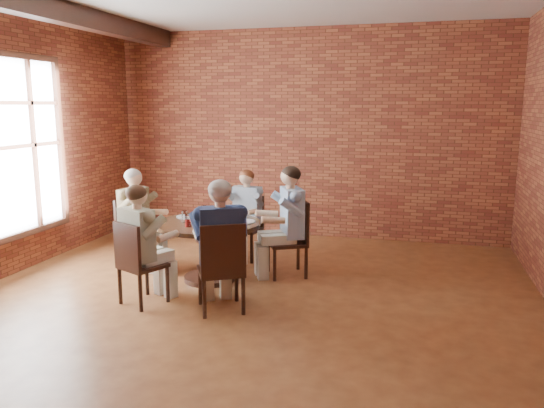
% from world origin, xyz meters
% --- Properties ---
extents(floor, '(7.00, 7.00, 0.00)m').
position_xyz_m(floor, '(0.00, 0.00, 0.00)').
color(floor, '#94592D').
rests_on(floor, ground).
extents(wall_back, '(7.00, 0.00, 7.00)m').
position_xyz_m(wall_back, '(0.00, 3.50, 1.70)').
color(wall_back, brown).
rests_on(wall_back, ground).
extents(ceiling_beam, '(0.22, 6.90, 0.26)m').
position_xyz_m(ceiling_beam, '(-2.45, 0.00, 3.27)').
color(ceiling_beam, '#321810').
rests_on(ceiling_beam, ceiling).
extents(window, '(0.10, 2.16, 2.36)m').
position_xyz_m(window, '(-3.18, 0.40, 1.65)').
color(window, white).
rests_on(window, wall_left).
extents(dining_table, '(1.29, 1.29, 0.75)m').
position_xyz_m(dining_table, '(-0.67, 0.86, 0.53)').
color(dining_table, '#321810').
rests_on(dining_table, floor).
extents(chair_a, '(0.63, 0.63, 0.98)m').
position_xyz_m(chair_a, '(0.31, 1.35, 0.53)').
color(chair_a, '#321810').
rests_on(chair_a, floor).
extents(diner_a, '(0.89, 0.84, 1.42)m').
position_xyz_m(diner_a, '(0.22, 1.31, 0.71)').
color(diner_a, '#467CB7').
rests_on(diner_a, floor).
extents(chair_b, '(0.45, 0.45, 0.91)m').
position_xyz_m(chair_b, '(-0.51, 1.96, 0.49)').
color(chair_b, '#321810').
rests_on(chair_b, floor).
extents(diner_b, '(0.58, 0.67, 1.28)m').
position_xyz_m(diner_b, '(-0.52, 1.88, 0.64)').
color(diner_b, '#8293A5').
rests_on(diner_b, floor).
extents(chair_c, '(0.51, 0.51, 0.94)m').
position_xyz_m(chair_c, '(-1.87, 1.11, 0.51)').
color(chair_c, '#321810').
rests_on(chair_c, floor).
extents(diner_c, '(0.75, 0.66, 1.34)m').
position_xyz_m(diner_c, '(-1.78, 1.09, 0.67)').
color(diner_c, brown).
rests_on(diner_c, floor).
extents(chair_d, '(0.56, 0.56, 0.94)m').
position_xyz_m(chair_d, '(-1.12, -0.14, 0.51)').
color(chair_d, '#321810').
rests_on(chair_d, floor).
extents(diner_d, '(0.75, 0.81, 1.33)m').
position_xyz_m(diner_d, '(-1.09, -0.06, 0.67)').
color(diner_d, '#B7A88F').
rests_on(diner_d, floor).
extents(chair_e, '(0.63, 0.63, 0.98)m').
position_xyz_m(chair_e, '(-0.14, -0.10, 0.53)').
color(chair_e, '#321810').
rests_on(chair_e, floor).
extents(diner_e, '(0.85, 0.90, 1.42)m').
position_xyz_m(diner_e, '(-0.19, -0.02, 0.71)').
color(diner_e, '#1A274A').
rests_on(diner_e, floor).
extents(plate_a, '(0.26, 0.26, 0.01)m').
position_xyz_m(plate_a, '(-0.24, 0.97, 0.76)').
color(plate_a, white).
rests_on(plate_a, dining_table).
extents(plate_b, '(0.26, 0.26, 0.01)m').
position_xyz_m(plate_b, '(-0.78, 1.31, 0.76)').
color(plate_b, white).
rests_on(plate_b, dining_table).
extents(plate_c, '(0.26, 0.26, 0.01)m').
position_xyz_m(plate_c, '(-1.05, 1.05, 0.76)').
color(plate_c, white).
rests_on(plate_c, dining_table).
extents(plate_d, '(0.26, 0.26, 0.01)m').
position_xyz_m(plate_d, '(-0.56, 0.47, 0.76)').
color(plate_d, white).
rests_on(plate_d, dining_table).
extents(glass_a, '(0.07, 0.07, 0.14)m').
position_xyz_m(glass_a, '(-0.41, 0.90, 0.82)').
color(glass_a, white).
rests_on(glass_a, dining_table).
extents(glass_b, '(0.07, 0.07, 0.14)m').
position_xyz_m(glass_b, '(-0.57, 1.04, 0.82)').
color(glass_b, white).
rests_on(glass_b, dining_table).
extents(glass_c, '(0.07, 0.07, 0.14)m').
position_xyz_m(glass_c, '(-0.86, 1.19, 0.82)').
color(glass_c, white).
rests_on(glass_c, dining_table).
extents(glass_d, '(0.07, 0.07, 0.14)m').
position_xyz_m(glass_d, '(-0.79, 0.95, 0.82)').
color(glass_d, white).
rests_on(glass_d, dining_table).
extents(glass_e, '(0.07, 0.07, 0.14)m').
position_xyz_m(glass_e, '(-0.95, 0.78, 0.82)').
color(glass_e, white).
rests_on(glass_e, dining_table).
extents(glass_f, '(0.07, 0.07, 0.14)m').
position_xyz_m(glass_f, '(-0.81, 0.56, 0.82)').
color(glass_f, white).
rests_on(glass_f, dining_table).
extents(glass_g, '(0.07, 0.07, 0.14)m').
position_xyz_m(glass_g, '(-0.63, 0.59, 0.82)').
color(glass_g, white).
rests_on(glass_g, dining_table).
extents(glass_h, '(0.07, 0.07, 0.14)m').
position_xyz_m(glass_h, '(-0.29, 0.82, 0.82)').
color(glass_h, white).
rests_on(glass_h, dining_table).
extents(smartphone, '(0.10, 0.14, 0.01)m').
position_xyz_m(smartphone, '(-0.43, 0.42, 0.75)').
color(smartphone, black).
rests_on(smartphone, dining_table).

